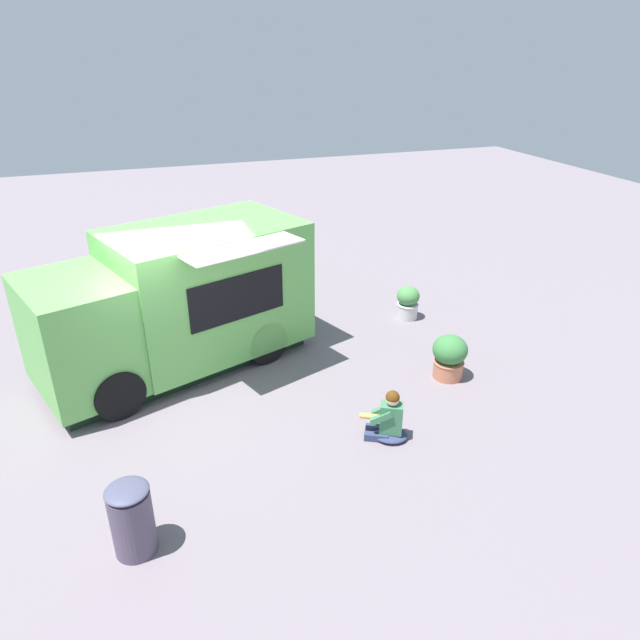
% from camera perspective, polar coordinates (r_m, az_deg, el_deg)
% --- Properties ---
extents(ground_plane, '(40.00, 40.00, 0.00)m').
position_cam_1_polar(ground_plane, '(10.24, -12.34, -6.32)').
color(ground_plane, slate).
extents(food_truck, '(5.13, 3.51, 2.47)m').
position_cam_1_polar(food_truck, '(10.44, -13.85, 1.58)').
color(food_truck, '#67BA55').
rests_on(food_truck, ground_plane).
extents(person_customer, '(0.76, 0.64, 0.82)m').
position_cam_1_polar(person_customer, '(8.68, 6.83, -9.81)').
color(person_customer, navy).
rests_on(person_customer, ground_plane).
extents(planter_flowering_near, '(0.61, 0.61, 0.80)m').
position_cam_1_polar(planter_flowering_near, '(10.27, 12.70, -3.48)').
color(planter_flowering_near, '#BE6F50').
rests_on(planter_flowering_near, ground_plane).
extents(planter_flowering_far, '(0.48, 0.48, 0.71)m').
position_cam_1_polar(planter_flowering_far, '(12.36, 8.69, 1.78)').
color(planter_flowering_far, silver).
rests_on(planter_flowering_far, ground_plane).
extents(trash_bin, '(0.50, 0.50, 0.93)m').
position_cam_1_polar(trash_bin, '(7.22, -18.14, -18.20)').
color(trash_bin, '#53485C').
rests_on(trash_bin, ground_plane).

